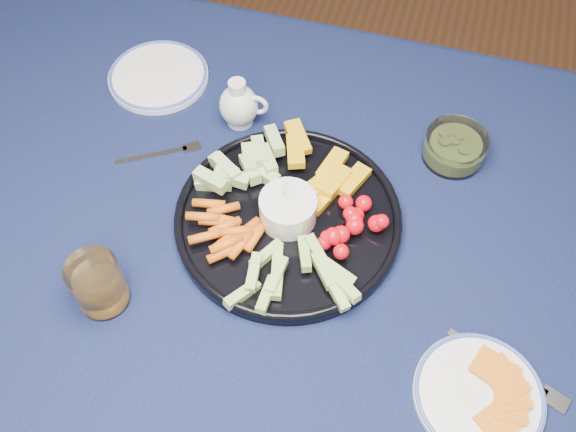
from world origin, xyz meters
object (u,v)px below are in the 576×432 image
(cheese_plate, at_px, (479,394))
(juice_tumbler, at_px, (99,286))
(dining_table, at_px, (232,248))
(pickle_bowl, at_px, (454,148))
(creamer_pitcher, at_px, (239,105))
(crudite_platter, at_px, (287,215))
(side_plate_extra, at_px, (158,76))

(cheese_plate, relative_size, juice_tumbler, 1.97)
(dining_table, height_order, pickle_bowl, pickle_bowl)
(creamer_pitcher, relative_size, juice_tumbler, 1.05)
(cheese_plate, bearing_deg, pickle_bowl, 102.93)
(dining_table, relative_size, creamer_pitcher, 16.61)
(creamer_pitcher, height_order, pickle_bowl, creamer_pitcher)
(crudite_platter, bearing_deg, dining_table, -165.25)
(cheese_plate, xyz_separation_m, juice_tumbler, (-0.58, -0.01, 0.03))
(side_plate_extra, bearing_deg, creamer_pitcher, -17.63)
(crudite_platter, distance_m, cheese_plate, 0.41)
(pickle_bowl, bearing_deg, cheese_plate, -77.07)
(creamer_pitcher, distance_m, cheese_plate, 0.64)
(creamer_pitcher, height_order, cheese_plate, creamer_pitcher)
(pickle_bowl, xyz_separation_m, side_plate_extra, (-0.59, 0.04, -0.01))
(side_plate_extra, bearing_deg, juice_tumbler, -77.36)
(crudite_platter, height_order, cheese_plate, crudite_platter)
(dining_table, xyz_separation_m, crudite_platter, (0.10, 0.03, 0.11))
(creamer_pitcher, bearing_deg, cheese_plate, -39.36)
(creamer_pitcher, xyz_separation_m, side_plate_extra, (-0.19, 0.06, -0.03))
(creamer_pitcher, bearing_deg, crudite_platter, -52.93)
(cheese_plate, relative_size, side_plate_extra, 0.95)
(creamer_pitcher, xyz_separation_m, pickle_bowl, (0.40, 0.03, -0.02))
(dining_table, distance_m, cheese_plate, 0.49)
(crudite_platter, xyz_separation_m, juice_tumbler, (-0.23, -0.22, 0.02))
(cheese_plate, distance_m, juice_tumbler, 0.58)
(creamer_pitcher, xyz_separation_m, cheese_plate, (0.49, -0.41, -0.03))
(crudite_platter, distance_m, creamer_pitcher, 0.25)
(creamer_pitcher, xyz_separation_m, juice_tumbler, (-0.09, -0.41, -0.00))
(pickle_bowl, height_order, side_plate_extra, pickle_bowl)
(crudite_platter, bearing_deg, side_plate_extra, 142.97)
(creamer_pitcher, bearing_deg, dining_table, -76.92)
(creamer_pitcher, height_order, side_plate_extra, creamer_pitcher)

